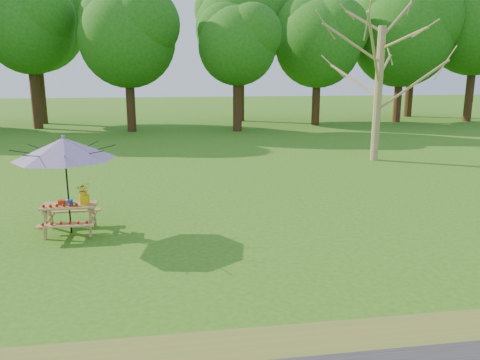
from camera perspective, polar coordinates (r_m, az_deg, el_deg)
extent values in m
plane|color=#376713|center=(9.09, -19.21, -10.98)|extent=(120.00, 120.00, 0.00)
cylinder|color=#947D51|center=(19.91, 16.47, 9.91)|extent=(0.46, 0.46, 5.33)
cube|color=#AB8F4D|center=(11.23, -20.11, -2.92)|extent=(1.20, 0.62, 0.04)
cube|color=#AB8F4D|center=(10.80, -20.54, -5.20)|extent=(1.20, 0.22, 0.04)
cube|color=#AB8F4D|center=(11.83, -19.49, -3.54)|extent=(1.20, 0.22, 0.04)
cylinder|color=black|center=(11.12, -20.30, -0.57)|extent=(0.04, 0.04, 2.25)
cone|color=teal|center=(10.96, -20.64, 3.63)|extent=(2.62, 2.62, 0.47)
sphere|color=teal|center=(10.93, -20.75, 4.98)|extent=(0.08, 0.08, 0.08)
cube|color=#B92A0E|center=(11.27, -20.92, -2.56)|extent=(0.14, 0.12, 0.10)
cylinder|color=#123899|center=(11.11, -20.00, -2.62)|extent=(0.13, 0.13, 0.13)
cube|color=silver|center=(11.37, -20.19, -2.44)|extent=(0.13, 0.13, 0.07)
cylinder|color=#EEB40C|center=(11.13, -18.44, -2.23)|extent=(0.22, 0.22, 0.22)
imported|color=gold|center=(11.07, -18.52, -1.13)|extent=(0.35, 0.32, 0.34)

